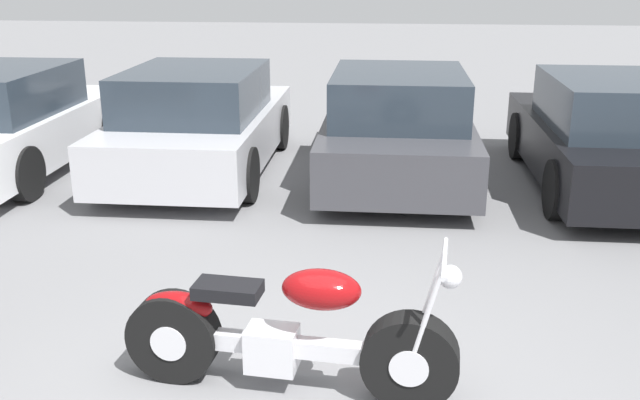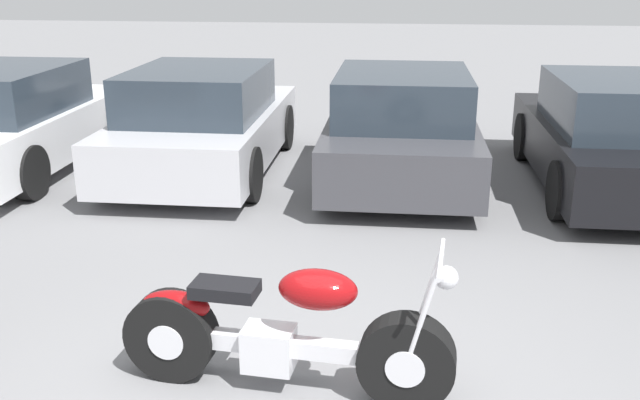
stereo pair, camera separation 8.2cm
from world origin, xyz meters
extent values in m
cylinder|color=black|center=(0.72, 0.30, 0.32)|extent=(0.65, 0.26, 0.64)
cylinder|color=silver|center=(0.72, 0.30, 0.32)|extent=(0.27, 0.24, 0.25)
cylinder|color=black|center=(-0.89, 0.45, 0.32)|extent=(0.65, 0.26, 0.64)
cylinder|color=silver|center=(-0.89, 0.45, 0.32)|extent=(0.27, 0.24, 0.25)
cube|color=silver|center=(-0.09, 0.38, 0.33)|extent=(1.24, 0.23, 0.12)
cube|color=silver|center=(-0.20, 0.39, 0.30)|extent=(0.36, 0.27, 0.30)
ellipsoid|color=maroon|center=(0.13, 0.36, 0.77)|extent=(0.55, 0.35, 0.26)
cube|color=black|center=(-0.49, 0.42, 0.71)|extent=(0.46, 0.28, 0.09)
ellipsoid|color=maroon|center=(-0.84, 0.45, 0.56)|extent=(0.50, 0.24, 0.20)
cylinder|color=silver|center=(0.80, 0.20, 0.68)|extent=(0.22, 0.06, 0.74)
cylinder|color=silver|center=(0.81, 0.38, 0.68)|extent=(0.22, 0.06, 0.74)
cylinder|color=silver|center=(0.90, 0.28, 1.05)|extent=(0.09, 0.62, 0.03)
sphere|color=silver|center=(0.93, 0.28, 0.93)|extent=(0.15, 0.15, 0.15)
cylinder|color=silver|center=(-0.41, 0.55, 0.21)|extent=(1.24, 0.20, 0.08)
cube|color=white|center=(-4.68, 5.33, 0.51)|extent=(1.88, 4.15, 0.65)
cylinder|color=black|center=(-3.80, 6.62, 0.34)|extent=(0.20, 0.67, 0.67)
cylinder|color=black|center=(-3.80, 4.05, 0.34)|extent=(0.20, 0.67, 0.67)
cube|color=#BCBCC1|center=(-2.02, 5.55, 0.51)|extent=(1.88, 4.15, 0.65)
cube|color=#28333D|center=(-2.02, 5.30, 1.14)|extent=(1.65, 2.16, 0.60)
cylinder|color=black|center=(-2.90, 6.84, 0.34)|extent=(0.20, 0.67, 0.67)
cylinder|color=black|center=(-1.14, 6.84, 0.34)|extent=(0.20, 0.67, 0.67)
cylinder|color=black|center=(-2.90, 4.27, 0.34)|extent=(0.20, 0.67, 0.67)
cylinder|color=black|center=(-1.14, 4.27, 0.34)|extent=(0.20, 0.67, 0.67)
cube|color=#3D3D42|center=(0.65, 5.56, 0.51)|extent=(1.88, 4.15, 0.65)
cube|color=#28333D|center=(0.65, 5.31, 1.14)|extent=(1.65, 2.16, 0.60)
cylinder|color=black|center=(-0.23, 6.85, 0.34)|extent=(0.20, 0.67, 0.67)
cylinder|color=black|center=(1.52, 6.85, 0.34)|extent=(0.20, 0.67, 0.67)
cylinder|color=black|center=(-0.23, 4.27, 0.34)|extent=(0.20, 0.67, 0.67)
cylinder|color=black|center=(1.52, 4.27, 0.34)|extent=(0.20, 0.67, 0.67)
cube|color=black|center=(3.31, 5.32, 0.51)|extent=(1.88, 4.15, 0.65)
cube|color=#28333D|center=(3.31, 5.07, 1.14)|extent=(1.65, 2.16, 0.60)
cylinder|color=black|center=(2.43, 6.61, 0.34)|extent=(0.20, 0.67, 0.67)
cylinder|color=black|center=(2.43, 4.04, 0.34)|extent=(0.20, 0.67, 0.67)
camera|label=1|loc=(0.53, -3.76, 2.77)|focal=40.00mm
camera|label=2|loc=(0.61, -3.75, 2.77)|focal=40.00mm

